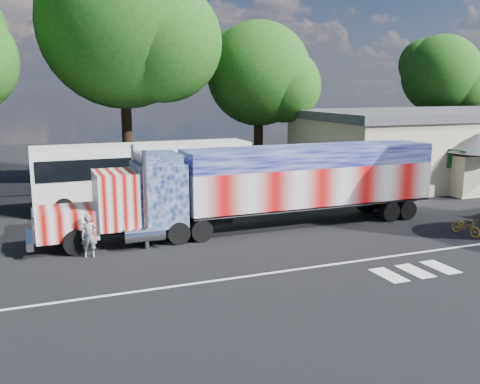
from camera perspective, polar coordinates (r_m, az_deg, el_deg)
name	(u,v)px	position (r m, az deg, el deg)	size (l,w,h in m)	color
ground	(266,248)	(23.16, 2.75, -5.95)	(100.00, 100.00, 0.00)	black
lane_markings	(348,270)	(20.80, 11.43, -8.15)	(30.00, 2.67, 0.01)	silver
semi_truck	(265,184)	(25.85, 2.71, 0.81)	(19.81, 3.13, 4.22)	black
coach_bus	(145,174)	(31.46, -10.13, 1.92)	(12.37, 2.88, 3.60)	white
hall_building	(451,145)	(42.73, 21.54, 4.72)	(22.40, 12.80, 5.20)	beige
woman	(89,236)	(22.54, -15.81, -4.52)	(0.64, 0.42, 1.76)	slate
bicycle	(466,226)	(27.06, 22.96, -3.40)	(0.56, 1.60, 0.84)	gold
tree_n_mid	(126,25)	(37.32, -12.09, 17.07)	(11.60, 11.05, 16.41)	black
tree_far_ne	(443,75)	(53.44, 20.79, 11.60)	(7.56, 7.20, 11.58)	black
tree_ne_a	(261,74)	(40.47, 2.21, 12.44)	(8.08, 7.70, 11.65)	black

